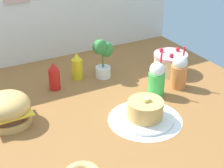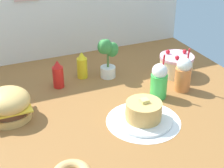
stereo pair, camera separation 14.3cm
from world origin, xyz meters
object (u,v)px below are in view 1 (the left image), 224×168
at_px(burger, 8,109).
at_px(ketchup_bottle, 54,77).
at_px(cream_soda_cup, 157,79).
at_px(pancake_stack, 145,111).
at_px(layer_cake, 170,63).
at_px(orange_float_cup, 179,72).
at_px(potted_plant, 103,57).
at_px(mustard_bottle, 77,67).

bearing_deg(burger, ketchup_bottle, 34.52).
height_order(ketchup_bottle, cream_soda_cup, cream_soda_cup).
relative_size(pancake_stack, layer_cake, 1.36).
bearing_deg(ketchup_bottle, burger, -145.48).
xyz_separation_m(burger, cream_soda_cup, (0.92, -0.14, 0.03)).
distance_m(pancake_stack, orange_float_cup, 0.48).
xyz_separation_m(cream_soda_cup, potted_plant, (-0.19, 0.39, 0.04)).
xyz_separation_m(orange_float_cup, potted_plant, (-0.38, 0.37, 0.04)).
bearing_deg(burger, mustard_bottle, 29.89).
height_order(burger, ketchup_bottle, ketchup_bottle).
bearing_deg(potted_plant, layer_cake, -18.76).
distance_m(burger, ketchup_bottle, 0.44).
height_order(pancake_stack, orange_float_cup, orange_float_cup).
height_order(burger, cream_soda_cup, cream_soda_cup).
bearing_deg(orange_float_cup, burger, 173.99).
xyz_separation_m(layer_cake, ketchup_bottle, (-0.83, 0.15, 0.02)).
bearing_deg(cream_soda_cup, pancake_stack, -136.53).
bearing_deg(orange_float_cup, cream_soda_cup, -174.59).
height_order(cream_soda_cup, orange_float_cup, same).
bearing_deg(orange_float_cup, potted_plant, 135.66).
bearing_deg(burger, pancake_stack, -26.28).
height_order(burger, layer_cake, burger).
height_order(layer_cake, potted_plant, potted_plant).
height_order(layer_cake, cream_soda_cup, cream_soda_cup).
xyz_separation_m(burger, layer_cake, (1.20, 0.10, -0.01)).
xyz_separation_m(layer_cake, orange_float_cup, (-0.09, -0.21, 0.04)).
height_order(burger, mustard_bottle, mustard_bottle).
height_order(burger, pancake_stack, burger).
bearing_deg(ketchup_bottle, mustard_bottle, 19.93).
relative_size(cream_soda_cup, potted_plant, 0.98).
height_order(ketchup_bottle, mustard_bottle, same).
xyz_separation_m(mustard_bottle, potted_plant, (0.17, -0.07, 0.07)).
bearing_deg(burger, orange_float_cup, -6.01).
bearing_deg(cream_soda_cup, burger, 171.60).
distance_m(mustard_bottle, potted_plant, 0.19).
bearing_deg(potted_plant, cream_soda_cup, -64.43).
relative_size(cream_soda_cup, orange_float_cup, 1.00).
xyz_separation_m(burger, orange_float_cup, (1.11, -0.12, 0.03)).
xyz_separation_m(cream_soda_cup, orange_float_cup, (0.19, 0.02, 0.00)).
bearing_deg(cream_soda_cup, layer_cake, 39.38).
bearing_deg(mustard_bottle, burger, -150.11).
bearing_deg(layer_cake, cream_soda_cup, -140.62).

